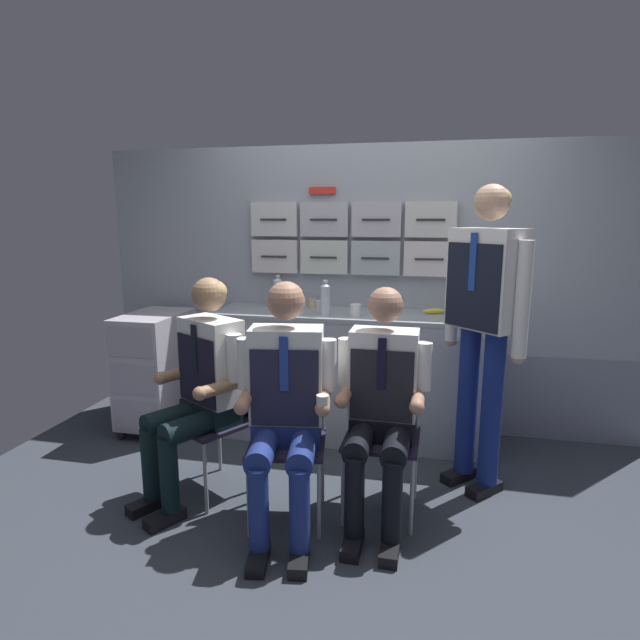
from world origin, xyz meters
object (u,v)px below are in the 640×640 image
crew_member_right (285,396)px  snack_banana (434,311)px  folding_chair_by_counter (384,418)px  crew_member_by_counter (382,397)px  crew_member_standing (485,309)px  water_bottle_blue_cap (278,292)px  folding_chair_right (289,422)px  service_trolley (156,367)px  coffee_cup_spare (356,310)px  crew_member_left (201,379)px  folding_chair_left (224,404)px

crew_member_right → snack_banana: (0.73, 1.31, 0.24)m
crew_member_right → folding_chair_by_counter: bearing=34.5°
crew_member_by_counter → snack_banana: crew_member_by_counter is taller
crew_member_standing → water_bottle_blue_cap: size_ratio=7.50×
folding_chair_by_counter → crew_member_standing: 0.85m
folding_chair_right → crew_member_by_counter: 0.53m
service_trolley → folding_chair_by_counter: service_trolley is taller
coffee_cup_spare → folding_chair_by_counter: bearing=-70.0°
snack_banana → crew_member_right: bearing=-119.2°
folding_chair_right → crew_member_right: bearing=-80.4°
service_trolley → crew_member_right: bearing=-38.2°
folding_chair_by_counter → snack_banana: size_ratio=4.91×
service_trolley → folding_chair_by_counter: size_ratio=1.07×
crew_member_right → folding_chair_by_counter: crew_member_right is taller
service_trolley → folding_chair_by_counter: bearing=-21.8°
service_trolley → snack_banana: snack_banana is taller
service_trolley → crew_member_left: (0.79, -0.86, 0.23)m
folding_chair_right → water_bottle_blue_cap: 1.41m
water_bottle_blue_cap → coffee_cup_spare: size_ratio=2.95×
service_trolley → folding_chair_right: service_trolley is taller
folding_chair_by_counter → coffee_cup_spare: (-0.29, 0.79, 0.47)m
service_trolley → crew_member_by_counter: (1.82, -0.89, 0.21)m
service_trolley → coffee_cup_spare: 1.62m
crew_member_by_counter → folding_chair_right: bearing=-178.5°
crew_member_left → snack_banana: 1.72m
folding_chair_right → crew_member_right: (0.03, -0.16, 0.20)m
crew_member_left → crew_member_standing: (1.57, 0.45, 0.39)m
crew_member_left → folding_chair_right: size_ratio=1.53×
folding_chair_right → folding_chair_by_counter: bearing=19.0°
crew_member_left → crew_member_by_counter: size_ratio=1.02×
crew_member_standing → service_trolley: bearing=170.1°
folding_chair_left → crew_member_by_counter: size_ratio=0.67×
folding_chair_left → folding_chair_by_counter: 0.96m
service_trolley → folding_chair_left: (0.87, -0.73, 0.04)m
folding_chair_by_counter → crew_member_by_counter: bearing=-90.8°
folding_chair_left → water_bottle_blue_cap: bearing=88.8°
service_trolley → crew_member_standing: (2.36, -0.41, 0.62)m
folding_chair_by_counter → snack_banana: snack_banana is taller
crew_member_left → water_bottle_blue_cap: crew_member_left is taller
folding_chair_right → coffee_cup_spare: bearing=77.3°
water_bottle_blue_cap → service_trolley: bearing=-159.8°
crew_member_left → crew_member_standing: 1.68m
crew_member_right → folding_chair_left: bearing=145.4°
service_trolley → crew_member_left: 1.19m
water_bottle_blue_cap → snack_banana: 1.19m
service_trolley → water_bottle_blue_cap: (0.89, 0.33, 0.57)m
snack_banana → folding_chair_left: bearing=-141.2°
coffee_cup_spare → service_trolley: bearing=-177.9°
crew_member_by_counter → snack_banana: (0.25, 1.14, 0.27)m
folding_chair_left → snack_banana: 1.62m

